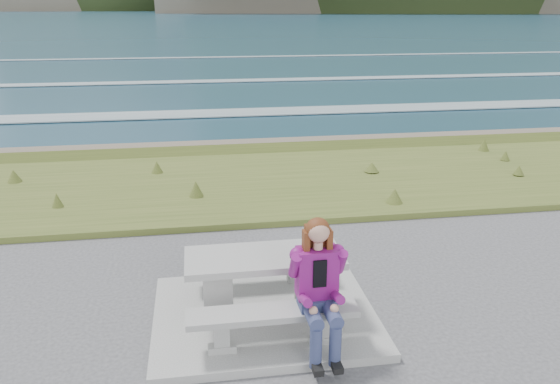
{
  "coord_description": "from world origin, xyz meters",
  "views": [
    {
      "loc": [
        -0.7,
        -5.61,
        3.58
      ],
      "look_at": [
        0.37,
        1.2,
        1.18
      ],
      "focal_mm": 35.0,
      "sensor_mm": 36.0,
      "label": 1
    }
  ],
  "objects": [
    {
      "name": "concrete_slab",
      "position": [
        0.0,
        0.0,
        0.05
      ],
      "size": [
        2.6,
        2.1,
        0.1
      ],
      "primitive_type": "cube",
      "color": "gray",
      "rests_on": "ground"
    },
    {
      "name": "picnic_table",
      "position": [
        0.0,
        0.0,
        0.68
      ],
      "size": [
        1.8,
        0.75,
        0.75
      ],
      "color": "gray",
      "rests_on": "concrete_slab"
    },
    {
      "name": "bench_landward",
      "position": [
        0.0,
        -0.7,
        0.45
      ],
      "size": [
        1.8,
        0.35,
        0.45
      ],
      "color": "gray",
      "rests_on": "concrete_slab"
    },
    {
      "name": "bench_seaward",
      "position": [
        0.0,
        0.7,
        0.45
      ],
      "size": [
        1.8,
        0.35,
        0.45
      ],
      "color": "gray",
      "rests_on": "concrete_slab"
    },
    {
      "name": "grass_verge",
      "position": [
        0.0,
        5.0,
        0.0
      ],
      "size": [
        160.0,
        4.5,
        0.22
      ],
      "primitive_type": "cube",
      "color": "#455821",
      "rests_on": "ground"
    },
    {
      "name": "shore_drop",
      "position": [
        0.0,
        7.9,
        0.0
      ],
      "size": [
        160.0,
        0.8,
        2.2
      ],
      "primitive_type": "cube",
      "color": "#6A6250",
      "rests_on": "ground"
    },
    {
      "name": "ocean",
      "position": [
        0.0,
        25.09,
        -1.74
      ],
      "size": [
        1600.0,
        1600.0,
        0.09
      ],
      "color": "navy",
      "rests_on": "ground"
    },
    {
      "name": "seated_woman",
      "position": [
        0.47,
        -0.84,
        0.63
      ],
      "size": [
        0.42,
        0.73,
        1.44
      ],
      "rotation": [
        0.0,
        0.0,
        0.02
      ],
      "color": "navy",
      "rests_on": "concrete_slab"
    }
  ]
}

